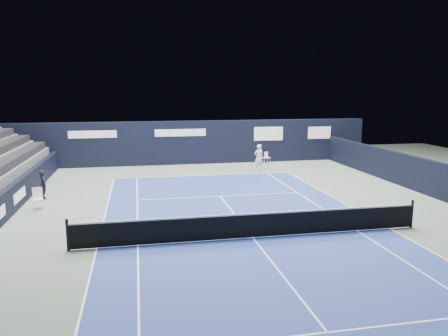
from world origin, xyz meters
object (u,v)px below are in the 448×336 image
at_px(tennis_player, 259,158).
at_px(tennis_net, 253,225).
at_px(folding_chair_back_a, 260,155).
at_px(line_judge_chair, 38,197).
at_px(folding_chair_back_b, 267,156).

bearing_deg(tennis_player, tennis_net, -106.58).
xyz_separation_m(folding_chair_back_a, tennis_player, (-0.97, -2.99, 0.33)).
bearing_deg(tennis_net, line_judge_chair, 146.05).
distance_m(line_judge_chair, tennis_player, 14.24).
bearing_deg(tennis_player, folding_chair_back_a, 72.07).
bearing_deg(line_judge_chair, folding_chair_back_b, 23.69).
distance_m(folding_chair_back_a, line_judge_chair, 16.70).
bearing_deg(tennis_net, tennis_player, 73.42).
relative_size(tennis_net, tennis_player, 7.32).
relative_size(folding_chair_back_a, tennis_net, 0.06).
xyz_separation_m(tennis_net, tennis_player, (3.82, 12.84, 0.37)).
height_order(folding_chair_back_a, folding_chair_back_b, folding_chair_back_a).
bearing_deg(line_judge_chair, folding_chair_back_a, 24.71).
relative_size(folding_chair_back_b, line_judge_chair, 0.83).
bearing_deg(folding_chair_back_b, folding_chair_back_a, 154.98).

